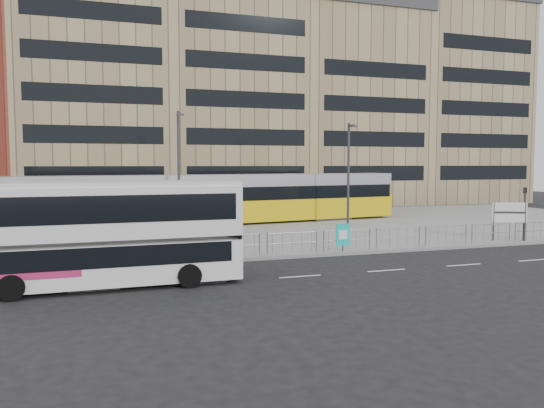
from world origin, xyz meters
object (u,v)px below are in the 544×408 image
object	(u,v)px
ad_panel	(343,235)
lamp_post_east	(349,170)
tram	(206,200)
pedestrian	(230,221)
double_decker_bus	(107,230)
lamp_post_west	(179,166)
traffic_light_west	(121,216)
traffic_light_east	(525,207)
station_sign	(509,214)

from	to	relation	value
ad_panel	lamp_post_east	size ratio (longest dim) A/B	0.19
tram	pedestrian	xyz separation A→B (m)	(0.44, -5.63, -0.98)
double_decker_bus	lamp_post_west	world-z (taller)	lamp_post_west
traffic_light_west	traffic_light_east	distance (m)	22.50
station_sign	lamp_post_east	size ratio (longest dim) A/B	0.30
traffic_light_west	tram	bearing A→B (deg)	48.04
pedestrian	tram	bearing A→B (deg)	-2.30
double_decker_bus	lamp_post_east	distance (m)	21.68
lamp_post_west	double_decker_bus	bearing A→B (deg)	-108.46
lamp_post_east	double_decker_bus	bearing A→B (deg)	-140.57
pedestrian	lamp_post_west	world-z (taller)	lamp_post_west
pedestrian	traffic_light_east	world-z (taller)	traffic_light_east
tram	lamp_post_east	bearing A→B (deg)	-28.80
double_decker_bus	traffic_light_east	world-z (taller)	double_decker_bus
pedestrian	traffic_light_west	size ratio (longest dim) A/B	0.55
ad_panel	lamp_post_west	size ratio (longest dim) A/B	0.18
traffic_light_east	lamp_post_east	distance (m)	11.85
double_decker_bus	tram	bearing A→B (deg)	67.05
tram	ad_panel	world-z (taller)	tram
tram	traffic_light_east	world-z (taller)	tram
traffic_light_west	lamp_post_east	distance (m)	18.15
station_sign	traffic_light_east	xyz separation A→B (m)	(0.84, -0.25, 0.43)
station_sign	traffic_light_west	size ratio (longest dim) A/B	0.72
station_sign	ad_panel	distance (m)	10.82
lamp_post_east	traffic_light_west	bearing A→B (deg)	-152.32
double_decker_bus	lamp_post_west	distance (m)	14.90
tram	pedestrian	distance (m)	5.73
traffic_light_east	lamp_post_east	xyz separation A→B (m)	(-6.50, 9.69, 2.07)
ad_panel	traffic_light_east	world-z (taller)	traffic_light_east
pedestrian	lamp_post_east	world-z (taller)	lamp_post_east
double_decker_bus	lamp_post_west	xyz separation A→B (m)	(4.66, 13.96, 2.31)
ad_panel	traffic_light_east	distance (m)	11.69
lamp_post_east	ad_panel	bearing A→B (deg)	-117.53
tram	pedestrian	size ratio (longest dim) A/B	18.27
tram	lamp_post_west	world-z (taller)	lamp_post_west
station_sign	pedestrian	distance (m)	16.62
double_decker_bus	pedestrian	xyz separation A→B (m)	(7.55, 11.84, -1.13)
station_sign	traffic_light_east	world-z (taller)	traffic_light_east
tram	lamp_post_east	size ratio (longest dim) A/B	4.25
pedestrian	station_sign	bearing A→B (deg)	-123.99
ad_panel	traffic_light_east	xyz separation A→B (m)	(11.63, 0.16, 1.16)
traffic_light_west	traffic_light_east	bearing A→B (deg)	-17.49
pedestrian	lamp_post_west	bearing A→B (deg)	46.91
traffic_light_west	traffic_light_east	size ratio (longest dim) A/B	1.00
pedestrian	lamp_post_east	xyz separation A→B (m)	(9.12, 1.87, 3.19)
traffic_light_west	ad_panel	bearing A→B (deg)	-21.88
ad_panel	lamp_post_west	distance (m)	12.70
ad_panel	traffic_light_west	world-z (taller)	traffic_light_west
pedestrian	lamp_post_west	distance (m)	4.97
traffic_light_west	traffic_light_east	world-z (taller)	same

